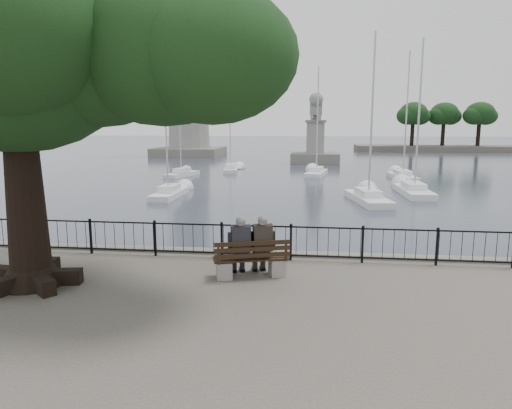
# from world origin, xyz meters

# --- Properties ---
(harbor) EXTENTS (260.00, 260.00, 1.20)m
(harbor) POSITION_xyz_m (0.00, 3.00, -0.50)
(harbor) COLOR #615F57
(harbor) RESTS_ON ground
(railing) EXTENTS (22.06, 0.06, 1.00)m
(railing) POSITION_xyz_m (0.00, 2.50, 0.56)
(railing) COLOR black
(railing) RESTS_ON ground
(bench) EXTENTS (1.99, 1.11, 1.01)m
(bench) POSITION_xyz_m (0.07, 0.92, 0.35)
(bench) COLOR gray
(bench) RESTS_ON ground
(person_left) EXTENTS (0.62, 0.87, 1.60)m
(person_left) POSITION_xyz_m (-0.22, 0.94, 0.73)
(person_left) COLOR black
(person_left) RESTS_ON ground
(person_right) EXTENTS (0.62, 0.87, 1.60)m
(person_right) POSITION_xyz_m (0.31, 1.11, 0.73)
(person_right) COLOR black
(person_right) RESTS_ON ground
(tree) EXTENTS (10.42, 7.28, 8.51)m
(tree) POSITION_xyz_m (-4.33, -0.15, 5.60)
(tree) COLOR black
(tree) RESTS_ON ground
(lighthouse) EXTENTS (10.34, 10.34, 31.52)m
(lighthouse) POSITION_xyz_m (-18.00, 62.00, 12.32)
(lighthouse) COLOR #615F57
(lighthouse) RESTS_ON ground
(lion_monument) EXTENTS (6.13, 6.13, 9.01)m
(lion_monument) POSITION_xyz_m (2.00, 49.93, 1.27)
(lion_monument) COLOR #615F57
(lion_monument) RESTS_ON ground
(sailboat_a) EXTENTS (1.43, 5.05, 9.28)m
(sailboat_a) POSITION_xyz_m (-8.05, 19.76, -0.71)
(sailboat_a) COLOR white
(sailboat_a) RESTS_ON ground
(sailboat_c) EXTENTS (2.62, 5.99, 10.56)m
(sailboat_c) POSITION_xyz_m (5.15, 19.12, -0.70)
(sailboat_c) COLOR white
(sailboat_c) RESTS_ON ground
(sailboat_d) EXTENTS (1.85, 6.21, 10.77)m
(sailboat_d) POSITION_xyz_m (8.73, 22.80, -0.70)
(sailboat_d) COLOR white
(sailboat_d) RESTS_ON ground
(sailboat_e) EXTENTS (2.49, 4.90, 10.17)m
(sailboat_e) POSITION_xyz_m (-10.78, 32.36, -0.68)
(sailboat_e) COLOR white
(sailboat_e) RESTS_ON ground
(sailboat_f) EXTENTS (2.38, 5.72, 10.50)m
(sailboat_f) POSITION_xyz_m (2.05, 34.68, -0.69)
(sailboat_f) COLOR white
(sailboat_f) RESTS_ON ground
(sailboat_g) EXTENTS (1.96, 5.95, 11.39)m
(sailboat_g) POSITION_xyz_m (9.75, 32.19, -0.68)
(sailboat_g) COLOR white
(sailboat_g) RESTS_ON ground
(sailboat_h) EXTENTS (2.06, 5.10, 12.16)m
(sailboat_h) POSITION_xyz_m (-6.93, 37.52, -0.63)
(sailboat_h) COLOR white
(sailboat_h) RESTS_ON ground
(far_shore) EXTENTS (30.00, 8.60, 9.18)m
(far_shore) POSITION_xyz_m (25.54, 79.46, 3.00)
(far_shore) COLOR #4F4A43
(far_shore) RESTS_ON ground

